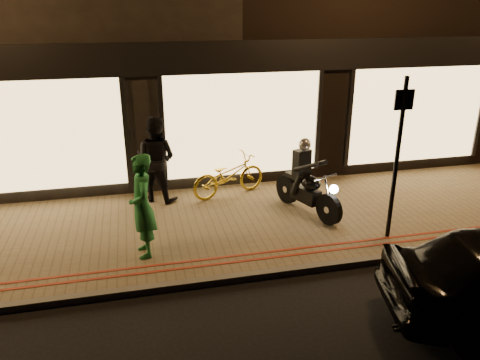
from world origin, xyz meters
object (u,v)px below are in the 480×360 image
(motorcycle, at_px, (306,185))
(bicycle_gold, at_px, (229,175))
(sign_post, at_px, (398,152))
(person_green, at_px, (142,206))

(motorcycle, distance_m, bicycle_gold, 1.89)
(sign_post, xyz_separation_m, bicycle_gold, (-2.52, 2.67, -1.20))
(person_green, bearing_deg, sign_post, 78.87)
(person_green, bearing_deg, bicycle_gold, 132.87)
(sign_post, relative_size, person_green, 1.64)
(sign_post, height_order, person_green, sign_post)
(motorcycle, xyz_separation_m, sign_post, (1.14, -1.38, 1.06))
(motorcycle, bearing_deg, bicycle_gold, 116.17)
(motorcycle, height_order, person_green, person_green)
(bicycle_gold, distance_m, person_green, 3.08)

